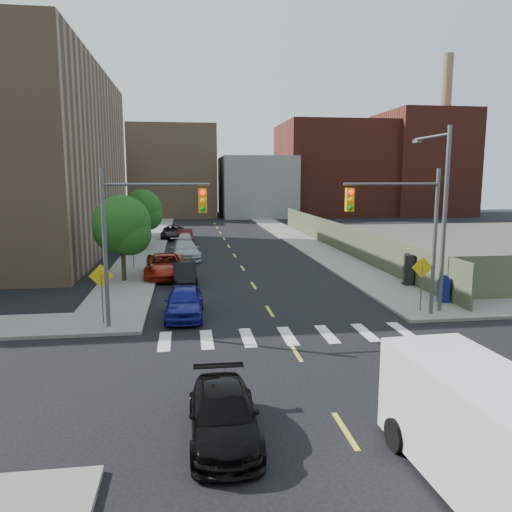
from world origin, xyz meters
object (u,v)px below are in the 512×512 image
object	(u,v)px
parked_car_white	(185,239)
parked_car_grey	(173,232)
parked_car_silver	(185,250)
parked_car_blue	(184,302)
mailbox	(444,289)
payphone	(409,270)
pedestrian_east	(406,268)
parked_car_maroon	(185,237)
parked_car_red	(165,266)
black_sedan	(223,415)
pedestrian_west	(151,267)
cargo_van	(480,427)
parked_car_black	(185,273)

from	to	relation	value
parked_car_white	parked_car_grey	distance (m)	5.68
parked_car_silver	parked_car_blue	bearing A→B (deg)	-95.95
parked_car_blue	mailbox	size ratio (longest dim) A/B	3.07
parked_car_blue	payphone	distance (m)	14.19
parked_car_white	pedestrian_east	distance (m)	24.64
parked_car_maroon	payphone	world-z (taller)	payphone
parked_car_blue	parked_car_red	xyz separation A→B (m)	(-1.30, 9.86, 0.03)
parked_car_grey	black_sedan	xyz separation A→B (m)	(2.30, -42.64, -0.09)
mailbox	pedestrian_west	world-z (taller)	pedestrian_west
black_sedan	parked_car_maroon	bearing A→B (deg)	91.87
parked_car_silver	pedestrian_east	distance (m)	18.07
parked_car_blue	pedestrian_east	bearing A→B (deg)	22.83
mailbox	payphone	world-z (taller)	payphone
parked_car_white	payphone	size ratio (longest dim) A/B	2.04
mailbox	parked_car_grey	bearing A→B (deg)	138.52
parked_car_maroon	pedestrian_east	distance (m)	25.73
parked_car_maroon	parked_car_grey	bearing A→B (deg)	104.07
cargo_van	mailbox	size ratio (longest dim) A/B	3.99
parked_car_white	cargo_van	bearing A→B (deg)	-80.52
black_sedan	cargo_van	bearing A→B (deg)	-27.29
parked_car_red	parked_car_grey	bearing A→B (deg)	88.34
parked_car_black	black_sedan	bearing A→B (deg)	-89.79
cargo_van	black_sedan	bearing A→B (deg)	149.51
cargo_van	parked_car_black	bearing A→B (deg)	103.23
parked_car_white	black_sedan	distance (m)	37.13
parked_car_grey	mailbox	size ratio (longest dim) A/B	3.57
parked_car_blue	parked_car_white	size ratio (longest dim) A/B	1.16
parked_car_silver	cargo_van	distance (m)	31.95
parked_car_black	cargo_van	distance (m)	22.65
parked_car_silver	cargo_van	bearing A→B (deg)	-84.64
parked_car_black	parked_car_maroon	xyz separation A→B (m)	(0.00, 19.40, 0.05)
payphone	pedestrian_west	bearing A→B (deg)	179.88
payphone	pedestrian_east	xyz separation A→B (m)	(0.00, 0.35, 0.02)
parked_car_blue	parked_car_grey	size ratio (longest dim) A/B	0.86
parked_car_grey	parked_car_silver	bearing A→B (deg)	-82.70
parked_car_silver	parked_car_black	bearing A→B (deg)	-95.95
parked_car_red	parked_car_maroon	distance (m)	17.16
parked_car_black	parked_car_silver	world-z (taller)	parked_car_silver
pedestrian_west	pedestrian_east	size ratio (longest dim) A/B	0.87
parked_car_grey	pedestrian_west	world-z (taller)	pedestrian_west
parked_car_white	parked_car_blue	bearing A→B (deg)	-89.44
parked_car_silver	parked_car_grey	bearing A→B (deg)	89.33
pedestrian_east	parked_car_maroon	bearing A→B (deg)	-37.59
cargo_van	pedestrian_west	size ratio (longest dim) A/B	3.44
parked_car_red	parked_car_white	bearing A→B (deg)	83.65
parked_car_black	pedestrian_east	bearing A→B (deg)	-13.61
parked_car_black	pedestrian_east	world-z (taller)	pedestrian_east
black_sedan	pedestrian_east	distance (m)	20.60
mailbox	black_sedan	bearing A→B (deg)	-113.21
parked_car_silver	payphone	distance (m)	18.31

